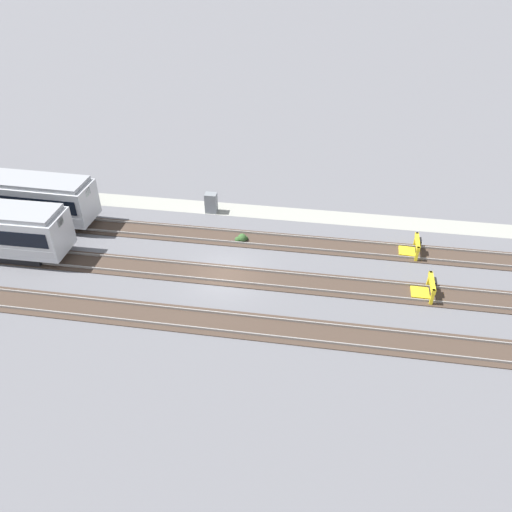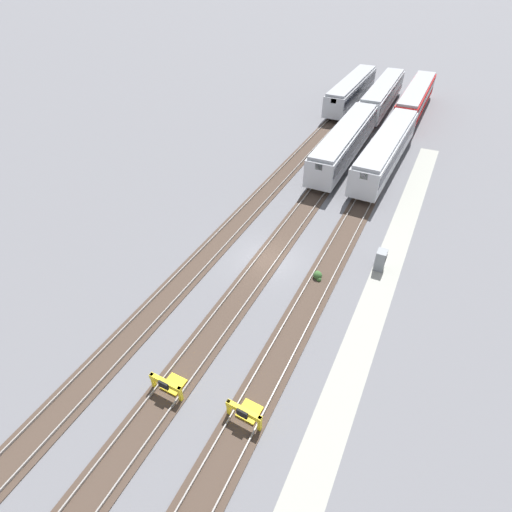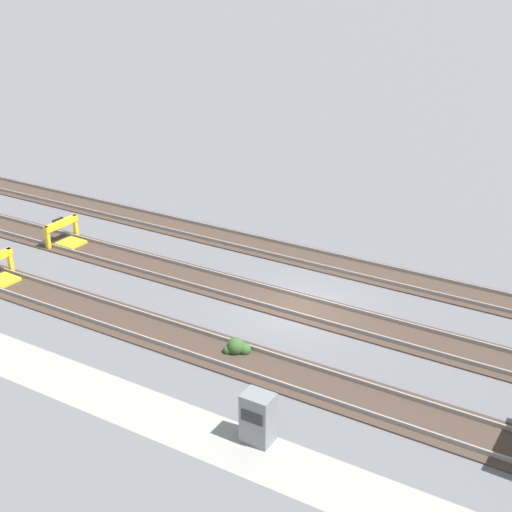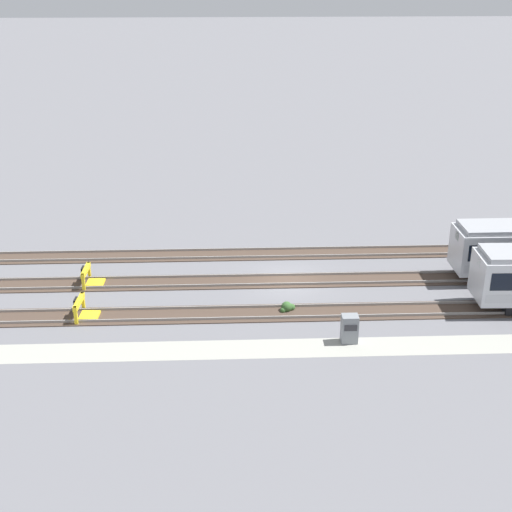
{
  "view_description": "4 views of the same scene",
  "coord_description": "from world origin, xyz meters",
  "px_view_note": "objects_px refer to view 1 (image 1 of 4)",
  "views": [
    {
      "loc": [
        -5.97,
        25.16,
        19.91
      ],
      "look_at": [
        -2.05,
        0.0,
        1.8
      ],
      "focal_mm": 35.0,
      "sensor_mm": 36.0,
      "label": 1
    },
    {
      "loc": [
        -21.84,
        -9.73,
        19.37
      ],
      "look_at": [
        -2.05,
        0.0,
        1.8
      ],
      "focal_mm": 28.0,
      "sensor_mm": 36.0,
      "label": 2
    },
    {
      "loc": [
        11.3,
        -22.45,
        13.52
      ],
      "look_at": [
        -2.05,
        0.0,
        1.8
      ],
      "focal_mm": 50.0,
      "sensor_mm": 36.0,
      "label": 3
    },
    {
      "loc": [
        -3.74,
        -41.68,
        19.71
      ],
      "look_at": [
        -2.05,
        0.0,
        1.8
      ],
      "focal_mm": 50.0,
      "sensor_mm": 36.0,
      "label": 4
    }
  ],
  "objects_px": {
    "electrical_cabinet": "(211,203)",
    "bumper_stop_near_inner_track": "(426,288)",
    "bumper_stop_nearest_track": "(412,247)",
    "weed_clump": "(242,238)"
  },
  "relations": [
    {
      "from": "electrical_cabinet",
      "to": "bumper_stop_near_inner_track",
      "type": "bearing_deg",
      "value": 152.83
    },
    {
      "from": "bumper_stop_nearest_track",
      "to": "electrical_cabinet",
      "type": "distance_m",
      "value": 15.38
    },
    {
      "from": "electrical_cabinet",
      "to": "weed_clump",
      "type": "height_order",
      "value": "electrical_cabinet"
    },
    {
      "from": "electrical_cabinet",
      "to": "weed_clump",
      "type": "xyz_separation_m",
      "value": [
        -3.08,
        3.75,
        -0.56
      ]
    },
    {
      "from": "electrical_cabinet",
      "to": "weed_clump",
      "type": "relative_size",
      "value": 1.74
    },
    {
      "from": "bumper_stop_nearest_track",
      "to": "weed_clump",
      "type": "xyz_separation_m",
      "value": [
        11.91,
        0.32,
        -0.27
      ]
    },
    {
      "from": "weed_clump",
      "to": "electrical_cabinet",
      "type": "bearing_deg",
      "value": -50.57
    },
    {
      "from": "weed_clump",
      "to": "bumper_stop_nearest_track",
      "type": "bearing_deg",
      "value": -178.47
    },
    {
      "from": "bumper_stop_near_inner_track",
      "to": "bumper_stop_nearest_track",
      "type": "bearing_deg",
      "value": -84.9
    },
    {
      "from": "electrical_cabinet",
      "to": "bumper_stop_nearest_track",
      "type": "bearing_deg",
      "value": 167.13
    }
  ]
}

